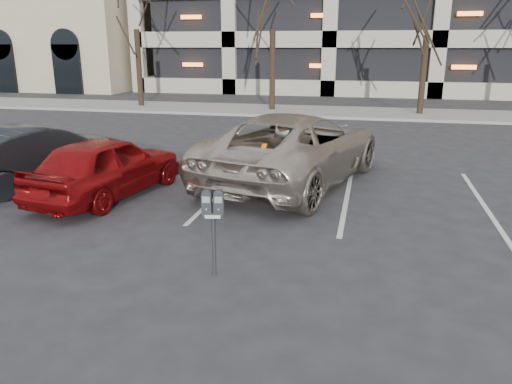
# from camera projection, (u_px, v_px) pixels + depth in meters

# --- Properties ---
(ground) EXTENTS (140.00, 140.00, 0.00)m
(ground) POSITION_uv_depth(u_px,v_px,m) (263.00, 226.00, 9.13)
(ground) COLOR #28282B
(ground) RESTS_ON ground
(sidewalk) EXTENTS (80.00, 4.00, 0.12)m
(sidewalk) POSITION_uv_depth(u_px,v_px,m) (333.00, 112.00, 24.06)
(sidewalk) COLOR gray
(sidewalk) RESTS_ON ground
(stall_lines) EXTENTS (16.90, 5.20, 0.00)m
(stall_lines) POSITION_uv_depth(u_px,v_px,m) (225.00, 188.00, 11.58)
(stall_lines) COLOR silver
(stall_lines) RESTS_ON ground
(parking_meter) EXTENTS (0.34, 0.18, 1.25)m
(parking_meter) POSITION_uv_depth(u_px,v_px,m) (213.00, 212.00, 6.97)
(parking_meter) COLOR black
(parking_meter) RESTS_ON ground
(suv_silver) EXTENTS (4.23, 6.51, 1.67)m
(suv_silver) POSITION_uv_depth(u_px,v_px,m) (294.00, 148.00, 11.86)
(suv_silver) COLOR #BEB2A1
(suv_silver) RESTS_ON ground
(car_red) EXTENTS (2.25, 4.19, 1.35)m
(car_red) POSITION_uv_depth(u_px,v_px,m) (107.00, 166.00, 10.76)
(car_red) COLOR maroon
(car_red) RESTS_ON ground
(car_dark) EXTENTS (2.85, 4.52, 1.41)m
(car_dark) POSITION_uv_depth(u_px,v_px,m) (37.00, 154.00, 11.78)
(car_dark) COLOR black
(car_dark) RESTS_ON ground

